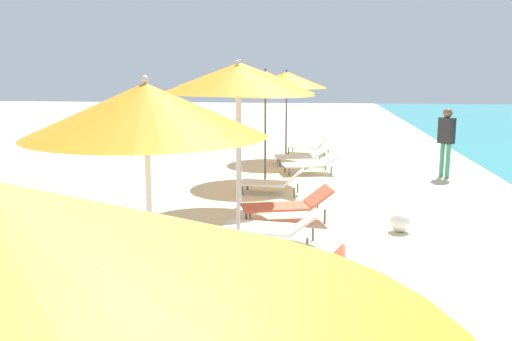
{
  "coord_description": "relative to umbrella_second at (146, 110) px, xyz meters",
  "views": [
    {
      "loc": [
        1.04,
        -1.4,
        2.72
      ],
      "look_at": [
        0.33,
        6.09,
        1.32
      ],
      "focal_mm": 39.98,
      "sensor_mm": 36.0,
      "label": 1
    }
  ],
  "objects": [
    {
      "name": "umbrella_second",
      "position": [
        0.0,
        0.0,
        0.0
      ],
      "size": [
        2.05,
        2.05,
        2.63
      ],
      "color": "silver",
      "rests_on": "ground"
    },
    {
      "name": "lounger_second_shoreside",
      "position": [
        0.94,
        1.0,
        -2.08
      ],
      "size": [
        1.41,
        0.8,
        0.48
      ],
      "rotation": [
        0.0,
        0.0,
        2.99
      ],
      "color": "blue",
      "rests_on": "ground"
    },
    {
      "name": "umbrella_third",
      "position": [
        0.42,
        2.78,
        0.19
      ],
      "size": [
        2.02,
        2.02,
        2.78
      ],
      "color": "silver",
      "rests_on": "ground"
    },
    {
      "name": "lounger_third_shoreside",
      "position": [
        0.83,
        3.8,
        -2.07
      ],
      "size": [
        1.61,
        0.89,
        0.57
      ],
      "rotation": [
        0.0,
        0.0,
        2.99
      ],
      "color": "white",
      "rests_on": "ground"
    },
    {
      "name": "lounger_third_inland",
      "position": [
        1.17,
        1.55,
        -2.0
      ],
      "size": [
        1.37,
        0.69,
        0.65
      ],
      "rotation": [
        0.0,
        0.0,
        3.09
      ],
      "color": "#D8593F",
      "rests_on": "ground"
    },
    {
      "name": "umbrella_fourth",
      "position": [
        0.05,
        6.09,
        0.2
      ],
      "size": [
        2.31,
        2.31,
        2.83
      ],
      "color": "silver",
      "rests_on": "ground"
    },
    {
      "name": "lounger_fourth_shoreside",
      "position": [
        0.6,
        7.23,
        -2.08
      ],
      "size": [
        1.41,
        0.74,
        0.55
      ],
      "rotation": [
        0.0,
        0.0,
        3.01
      ],
      "color": "white",
      "rests_on": "ground"
    },
    {
      "name": "lounger_fourth_inland",
      "position": [
        1.02,
        5.07,
        -2.03
      ],
      "size": [
        1.67,
        0.96,
        0.6
      ],
      "rotation": [
        0.0,
        0.0,
        3.39
      ],
      "color": "#D8593F",
      "rests_on": "ground"
    },
    {
      "name": "umbrella_fifth",
      "position": [
        0.33,
        8.71,
        -0.05
      ],
      "size": [
        2.33,
        2.33,
        2.64
      ],
      "color": "#4C4C51",
      "rests_on": "ground"
    },
    {
      "name": "lounger_fifth_shoreside",
      "position": [
        1.39,
        9.62,
        -2.08
      ],
      "size": [
        1.47,
        0.97,
        0.48
      ],
      "rotation": [
        0.0,
        0.0,
        3.37
      ],
      "color": "white",
      "rests_on": "ground"
    },
    {
      "name": "umbrella_farthest",
      "position": [
        0.7,
        11.82,
        -0.04
      ],
      "size": [
        2.31,
        2.31,
        2.59
      ],
      "color": "#4C4C51",
      "rests_on": "ground"
    },
    {
      "name": "lounger_farthest_shoreside",
      "position": [
        1.39,
        12.91,
        -2.08
      ],
      "size": [
        1.45,
        0.93,
        0.58
      ],
      "rotation": [
        0.0,
        0.0,
        2.91
      ],
      "color": "white",
      "rests_on": "ground"
    },
    {
      "name": "lounger_farthest_inland",
      "position": [
        1.19,
        10.9,
        -2.07
      ],
      "size": [
        1.55,
        0.9,
        0.51
      ],
      "rotation": [
        0.0,
        0.0,
        3.3
      ],
      "color": "white",
      "rests_on": "ground"
    },
    {
      "name": "person_walking_mid",
      "position": [
        4.69,
        9.46,
        -1.31
      ],
      "size": [
        0.4,
        0.41,
        1.69
      ],
      "rotation": [
        0.0,
        0.0,
        0.73
      ],
      "color": "#3F9972",
      "rests_on": "ground"
    },
    {
      "name": "beach_ball",
      "position": [
        2.88,
        4.6,
        -2.17
      ],
      "size": [
        0.35,
        0.35,
        0.35
      ],
      "primitive_type": "sphere",
      "color": "white",
      "rests_on": "ground"
    }
  ]
}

